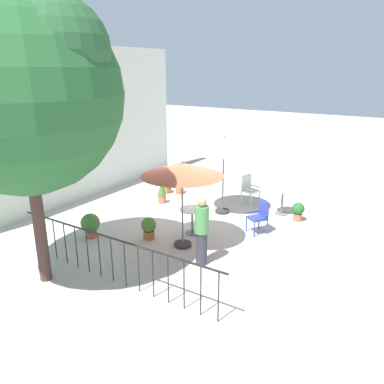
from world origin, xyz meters
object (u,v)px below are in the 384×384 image
object	(u,v)px
patio_umbrella_1	(182,170)
potted_plant_3	(298,211)
shade_tree	(23,93)
potted_plant_0	(162,192)
patio_umbrella_0	(224,145)
potted_plant_1	(180,183)
potted_plant_4	(166,183)
patio_chair_0	(249,188)
patio_chair_1	(260,215)
cafe_table_0	(282,197)
standing_person	(202,230)
potted_plant_2	(90,224)
potted_plant_5	(149,227)
cafe_table_1	(192,216)

from	to	relation	value
patio_umbrella_1	potted_plant_3	distance (m)	4.09
shade_tree	potted_plant_0	distance (m)	6.26
shade_tree	potted_plant_0	world-z (taller)	shade_tree
patio_umbrella_0	patio_umbrella_1	size ratio (longest dim) A/B	1.10
patio_umbrella_0	potted_plant_3	xyz separation A→B (m)	(0.60, -2.18, -1.81)
potted_plant_1	potted_plant_0	bearing A→B (deg)	-176.76
potted_plant_0	potted_plant_4	bearing A→B (deg)	27.95
patio_chair_0	patio_chair_1	world-z (taller)	patio_chair_0
potted_plant_4	patio_chair_0	bearing A→B (deg)	-80.28
potted_plant_0	potted_plant_3	xyz separation A→B (m)	(0.90, -4.30, -0.06)
patio_umbrella_1	cafe_table_0	bearing A→B (deg)	-20.73
patio_umbrella_0	potted_plant_1	xyz separation A→B (m)	(0.85, 2.18, -1.73)
potted_plant_0	standing_person	world-z (taller)	standing_person
standing_person	potted_plant_0	bearing A→B (deg)	48.89
standing_person	potted_plant_2	bearing A→B (deg)	95.94
shade_tree	standing_person	world-z (taller)	shade_tree
shade_tree	standing_person	size ratio (longest dim) A/B	3.52
patio_umbrella_1	potted_plant_1	size ratio (longest dim) A/B	2.73
potted_plant_2	potted_plant_4	bearing A→B (deg)	7.80
patio_chair_0	potted_plant_4	size ratio (longest dim) A/B	1.35
patio_chair_0	potted_plant_5	bearing A→B (deg)	164.92
potted_plant_1	potted_plant_4	size ratio (longest dim) A/B	1.14
cafe_table_1	potted_plant_3	world-z (taller)	cafe_table_1
potted_plant_1	potted_plant_4	bearing A→B (deg)	112.05
patio_chair_0	potted_plant_3	size ratio (longest dim) A/B	1.73
patio_umbrella_0	patio_chair_0	xyz separation A→B (m)	(1.17, -0.34, -1.57)
patio_umbrella_0	potted_plant_2	bearing A→B (deg)	149.48
cafe_table_0	standing_person	distance (m)	4.05
patio_chair_0	standing_person	world-z (taller)	standing_person
patio_umbrella_1	cafe_table_1	world-z (taller)	patio_umbrella_1
cafe_table_1	potted_plant_3	distance (m)	3.24
cafe_table_1	standing_person	bearing A→B (deg)	-140.31
potted_plant_0	potted_plant_3	bearing A→B (deg)	-78.21
potted_plant_2	potted_plant_4	distance (m)	4.20
shade_tree	patio_umbrella_0	bearing A→B (deg)	-13.67
cafe_table_1	potted_plant_0	xyz separation A→B (m)	(1.55, 2.19, -0.12)
cafe_table_0	cafe_table_1	distance (m)	3.11
patio_chair_0	standing_person	xyz separation A→B (m)	(-4.33, -0.81, 0.28)
cafe_table_1	potted_plant_5	size ratio (longest dim) A/B	1.21
shade_tree	cafe_table_0	distance (m)	7.70
patio_umbrella_1	potted_plant_2	world-z (taller)	patio_umbrella_1
patio_chair_0	potted_plant_3	distance (m)	1.94
patio_chair_1	standing_person	distance (m)	2.42
potted_plant_0	standing_person	size ratio (longest dim) A/B	0.46
shade_tree	patio_umbrella_1	distance (m)	3.75
potted_plant_3	patio_chair_1	bearing A→B (deg)	156.20
patio_chair_1	potted_plant_4	size ratio (longest dim) A/B	1.26
cafe_table_0	potted_plant_4	bearing A→B (deg)	92.66
cafe_table_1	potted_plant_5	distance (m)	1.20
potted_plant_0	patio_chair_0	bearing A→B (deg)	-59.10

